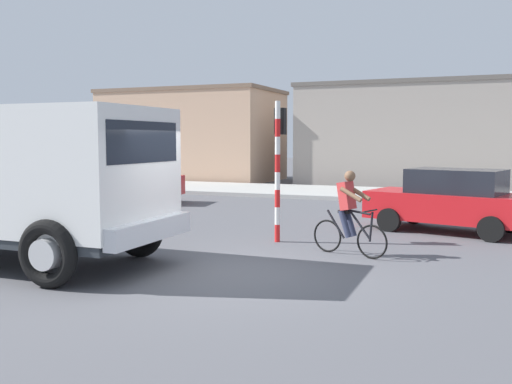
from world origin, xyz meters
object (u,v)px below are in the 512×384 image
at_px(car_white_mid, 451,200).
at_px(cyclist, 349,213).
at_px(truck_foreground, 26,176).
at_px(traffic_light_pole, 279,151).
at_px(car_red_near, 125,181).

bearing_deg(car_white_mid, cyclist, -114.44).
relative_size(truck_foreground, cyclist, 3.17).
bearing_deg(car_white_mid, truck_foreground, -136.10).
distance_m(traffic_light_pole, car_white_mid, 4.76).
distance_m(truck_foreground, car_white_mid, 9.95).
bearing_deg(truck_foreground, cyclist, 29.39).
relative_size(cyclist, traffic_light_pole, 0.54).
distance_m(cyclist, car_white_mid, 4.21).
height_order(cyclist, car_red_near, cyclist).
xyz_separation_m(cyclist, traffic_light_pole, (-1.85, 0.97, 1.20)).
bearing_deg(car_red_near, car_white_mid, -12.61).
height_order(traffic_light_pole, car_white_mid, traffic_light_pole).
bearing_deg(traffic_light_pole, car_red_near, 145.73).
distance_m(cyclist, car_red_near, 11.76).
bearing_deg(traffic_light_pole, cyclist, -27.71).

